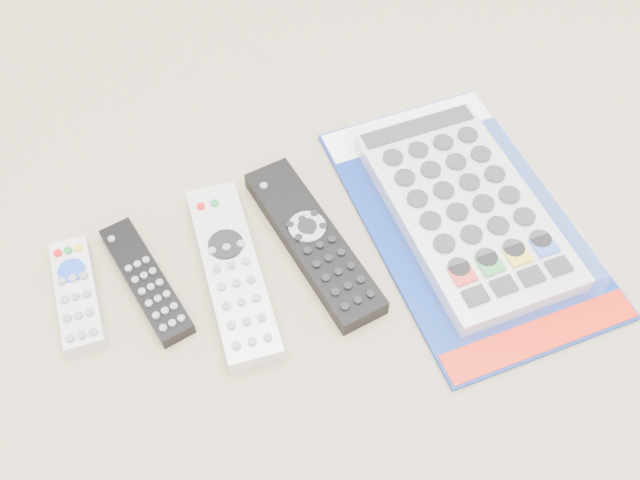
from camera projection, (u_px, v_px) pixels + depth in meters
name	position (u px, v px, depth m)	size (l,w,h in m)	color
remote_small_grey	(77.00, 294.00, 0.75)	(0.06, 0.14, 0.02)	silver
remote_slim_black	(146.00, 281.00, 0.76)	(0.06, 0.17, 0.02)	black
remote_silver_dvd	(233.00, 271.00, 0.77)	(0.09, 0.23, 0.03)	silver
remote_large_black	(313.00, 241.00, 0.79)	(0.07, 0.23, 0.03)	black
jumbo_remote_packaged	(465.00, 207.00, 0.80)	(0.25, 0.38, 0.05)	navy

